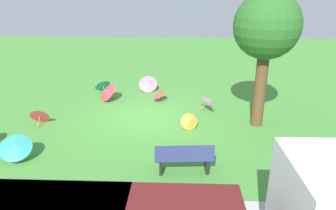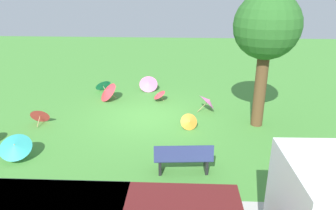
{
  "view_description": "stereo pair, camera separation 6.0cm",
  "coord_description": "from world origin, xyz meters",
  "px_view_note": "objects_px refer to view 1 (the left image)",
  "views": [
    {
      "loc": [
        -1.36,
        11.38,
        4.88
      ],
      "look_at": [
        -0.77,
        0.2,
        0.6
      ],
      "focal_mm": 33.67,
      "sensor_mm": 36.0,
      "label": 1
    },
    {
      "loc": [
        -1.42,
        11.38,
        4.88
      ],
      "look_at": [
        -0.77,
        0.2,
        0.6
      ],
      "focal_mm": 33.67,
      "sensor_mm": 36.0,
      "label": 2
    }
  ],
  "objects_px": {
    "parasol_pink_0": "(208,101)",
    "parasol_pink_1": "(148,83)",
    "parasol_orange_0": "(189,122)",
    "parasol_red_1": "(40,115)",
    "park_bench": "(184,158)",
    "parasol_teal_0": "(15,147)",
    "parasol_red_0": "(159,94)",
    "shade_tree": "(267,28)",
    "parasol_red_2": "(106,91)",
    "parasol_teal_1": "(102,85)"
  },
  "relations": [
    {
      "from": "parasol_red_2",
      "to": "parasol_pink_1",
      "type": "distance_m",
      "value": 2.23
    },
    {
      "from": "parasol_orange_0",
      "to": "parasol_teal_1",
      "type": "bearing_deg",
      "value": -44.3
    },
    {
      "from": "parasol_orange_0",
      "to": "parasol_red_1",
      "type": "distance_m",
      "value": 5.57
    },
    {
      "from": "parasol_red_1",
      "to": "park_bench",
      "type": "bearing_deg",
      "value": 150.27
    },
    {
      "from": "shade_tree",
      "to": "parasol_pink_0",
      "type": "distance_m",
      "value": 3.74
    },
    {
      "from": "shade_tree",
      "to": "parasol_teal_0",
      "type": "height_order",
      "value": "shade_tree"
    },
    {
      "from": "parasol_orange_0",
      "to": "parasol_pink_1",
      "type": "distance_m",
      "value": 4.71
    },
    {
      "from": "parasol_teal_0",
      "to": "parasol_pink_1",
      "type": "bearing_deg",
      "value": -115.09
    },
    {
      "from": "parasol_pink_1",
      "to": "parasol_red_0",
      "type": "bearing_deg",
      "value": 114.06
    },
    {
      "from": "shade_tree",
      "to": "parasol_red_2",
      "type": "relative_size",
      "value": 3.89
    },
    {
      "from": "parasol_teal_1",
      "to": "parasol_red_1",
      "type": "bearing_deg",
      "value": 70.27
    },
    {
      "from": "parasol_red_0",
      "to": "parasol_teal_0",
      "type": "distance_m",
      "value": 6.52
    },
    {
      "from": "parasol_red_0",
      "to": "parasol_pink_1",
      "type": "distance_m",
      "value": 1.55
    },
    {
      "from": "park_bench",
      "to": "parasol_teal_1",
      "type": "xyz_separation_m",
      "value": [
        4.0,
        -6.94,
        -0.12
      ]
    },
    {
      "from": "park_bench",
      "to": "parasol_red_0",
      "type": "bearing_deg",
      "value": -78.55
    },
    {
      "from": "park_bench",
      "to": "parasol_red_2",
      "type": "relative_size",
      "value": 1.34
    },
    {
      "from": "park_bench",
      "to": "shade_tree",
      "type": "bearing_deg",
      "value": -128.39
    },
    {
      "from": "parasol_red_0",
      "to": "park_bench",
      "type": "bearing_deg",
      "value": 101.45
    },
    {
      "from": "shade_tree",
      "to": "parasol_teal_0",
      "type": "xyz_separation_m",
      "value": [
        7.63,
        2.99,
        -3.05
      ]
    },
    {
      "from": "parasol_red_0",
      "to": "parasol_orange_0",
      "type": "bearing_deg",
      "value": 115.09
    },
    {
      "from": "parasol_pink_0",
      "to": "parasol_teal_1",
      "type": "bearing_deg",
      "value": -24.87
    },
    {
      "from": "parasol_orange_0",
      "to": "parasol_teal_0",
      "type": "height_order",
      "value": "parasol_teal_0"
    },
    {
      "from": "park_bench",
      "to": "parasol_teal_0",
      "type": "xyz_separation_m",
      "value": [
        4.94,
        -0.41,
        -0.0
      ]
    },
    {
      "from": "park_bench",
      "to": "parasol_pink_1",
      "type": "bearing_deg",
      "value": -75.91
    },
    {
      "from": "shade_tree",
      "to": "parasol_pink_0",
      "type": "bearing_deg",
      "value": -35.74
    },
    {
      "from": "shade_tree",
      "to": "parasol_teal_1",
      "type": "height_order",
      "value": "shade_tree"
    },
    {
      "from": "parasol_red_1",
      "to": "parasol_teal_1",
      "type": "height_order",
      "value": "parasol_red_1"
    },
    {
      "from": "parasol_teal_0",
      "to": "parasol_orange_0",
      "type": "bearing_deg",
      "value": -154.44
    },
    {
      "from": "parasol_pink_0",
      "to": "parasol_pink_1",
      "type": "height_order",
      "value": "parasol_pink_0"
    },
    {
      "from": "park_bench",
      "to": "parasol_red_1",
      "type": "distance_m",
      "value": 6.2
    },
    {
      "from": "parasol_teal_1",
      "to": "parasol_pink_1",
      "type": "distance_m",
      "value": 2.22
    },
    {
      "from": "parasol_orange_0",
      "to": "parasol_teal_0",
      "type": "bearing_deg",
      "value": 25.56
    },
    {
      "from": "park_bench",
      "to": "parasol_orange_0",
      "type": "bearing_deg",
      "value": -93.61
    },
    {
      "from": "parasol_orange_0",
      "to": "parasol_red_1",
      "type": "height_order",
      "value": "parasol_red_1"
    },
    {
      "from": "parasol_red_1",
      "to": "parasol_red_2",
      "type": "relative_size",
      "value": 0.62
    },
    {
      "from": "park_bench",
      "to": "parasol_teal_0",
      "type": "height_order",
      "value": "park_bench"
    },
    {
      "from": "parasol_teal_1",
      "to": "park_bench",
      "type": "bearing_deg",
      "value": 119.98
    },
    {
      "from": "parasol_red_2",
      "to": "parasol_teal_1",
      "type": "bearing_deg",
      "value": -67.94
    },
    {
      "from": "parasol_red_1",
      "to": "parasol_red_2",
      "type": "xyz_separation_m",
      "value": [
        -1.88,
        -2.63,
        0.08
      ]
    },
    {
      "from": "park_bench",
      "to": "shade_tree",
      "type": "xyz_separation_m",
      "value": [
        -2.69,
        -3.39,
        3.05
      ]
    },
    {
      "from": "parasol_red_1",
      "to": "parasol_red_2",
      "type": "bearing_deg",
      "value": -125.61
    },
    {
      "from": "park_bench",
      "to": "parasol_red_1",
      "type": "relative_size",
      "value": 2.15
    },
    {
      "from": "parasol_pink_1",
      "to": "shade_tree",
      "type": "bearing_deg",
      "value": 140.16
    },
    {
      "from": "parasol_red_2",
      "to": "shade_tree",
      "type": "bearing_deg",
      "value": 159.51
    },
    {
      "from": "parasol_teal_1",
      "to": "shade_tree",
      "type": "bearing_deg",
      "value": 152.09
    },
    {
      "from": "shade_tree",
      "to": "parasol_red_1",
      "type": "bearing_deg",
      "value": 2.25
    },
    {
      "from": "park_bench",
      "to": "parasol_pink_0",
      "type": "distance_m",
      "value": 4.74
    },
    {
      "from": "park_bench",
      "to": "shade_tree",
      "type": "height_order",
      "value": "shade_tree"
    },
    {
      "from": "parasol_teal_0",
      "to": "parasol_pink_0",
      "type": "xyz_separation_m",
      "value": [
        -5.89,
        -4.23,
        -0.02
      ]
    },
    {
      "from": "shade_tree",
      "to": "parasol_red_2",
      "type": "xyz_separation_m",
      "value": [
        6.19,
        -2.31,
        -3.1
      ]
    }
  ]
}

